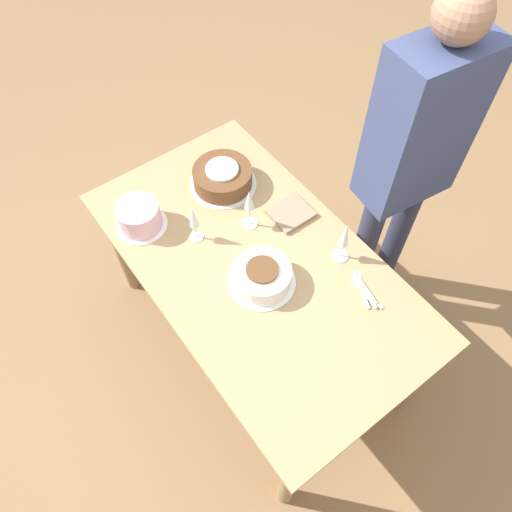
{
  "coord_description": "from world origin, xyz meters",
  "views": [
    {
      "loc": [
        -0.92,
        0.69,
        2.53
      ],
      "look_at": [
        0.0,
        0.0,
        0.82
      ],
      "focal_mm": 35.0,
      "sensor_mm": 36.0,
      "label": 1
    }
  ],
  "objects_px": {
    "cake_center_white": "(262,276)",
    "wine_glass_far": "(249,203)",
    "wine_glass_extra": "(345,237)",
    "cake_front_chocolate": "(223,177)",
    "cake_back_decorated": "(139,217)",
    "wine_glass_near": "(194,219)",
    "person_cutting": "(413,153)"
  },
  "relations": [
    {
      "from": "cake_back_decorated",
      "to": "wine_glass_extra",
      "type": "height_order",
      "value": "wine_glass_extra"
    },
    {
      "from": "cake_back_decorated",
      "to": "cake_front_chocolate",
      "type": "bearing_deg",
      "value": -92.29
    },
    {
      "from": "cake_front_chocolate",
      "to": "cake_center_white",
      "type": "bearing_deg",
      "value": 161.79
    },
    {
      "from": "wine_glass_far",
      "to": "cake_back_decorated",
      "type": "bearing_deg",
      "value": 54.1
    },
    {
      "from": "wine_glass_extra",
      "to": "wine_glass_far",
      "type": "bearing_deg",
      "value": 29.21
    },
    {
      "from": "cake_center_white",
      "to": "wine_glass_near",
      "type": "distance_m",
      "value": 0.37
    },
    {
      "from": "cake_back_decorated",
      "to": "person_cutting",
      "type": "height_order",
      "value": "person_cutting"
    },
    {
      "from": "cake_center_white",
      "to": "cake_back_decorated",
      "type": "xyz_separation_m",
      "value": [
        0.55,
        0.25,
        0.01
      ]
    },
    {
      "from": "wine_glass_near",
      "to": "person_cutting",
      "type": "relative_size",
      "value": 0.11
    },
    {
      "from": "wine_glass_extra",
      "to": "person_cutting",
      "type": "distance_m",
      "value": 0.45
    },
    {
      "from": "cake_center_white",
      "to": "wine_glass_extra",
      "type": "distance_m",
      "value": 0.37
    },
    {
      "from": "wine_glass_far",
      "to": "wine_glass_near",
      "type": "bearing_deg",
      "value": 70.92
    },
    {
      "from": "cake_back_decorated",
      "to": "cake_center_white",
      "type": "bearing_deg",
      "value": -155.71
    },
    {
      "from": "cake_center_white",
      "to": "wine_glass_extra",
      "type": "relative_size",
      "value": 1.28
    },
    {
      "from": "cake_center_white",
      "to": "cake_front_chocolate",
      "type": "height_order",
      "value": "cake_front_chocolate"
    },
    {
      "from": "cake_front_chocolate",
      "to": "wine_glass_near",
      "type": "distance_m",
      "value": 0.33
    },
    {
      "from": "person_cutting",
      "to": "cake_back_decorated",
      "type": "bearing_deg",
      "value": -22.51
    },
    {
      "from": "cake_front_chocolate",
      "to": "wine_glass_extra",
      "type": "relative_size",
      "value": 1.44
    },
    {
      "from": "person_cutting",
      "to": "wine_glass_far",
      "type": "bearing_deg",
      "value": -18.09
    },
    {
      "from": "cake_front_chocolate",
      "to": "wine_glass_far",
      "type": "relative_size",
      "value": 1.42
    },
    {
      "from": "cake_center_white",
      "to": "person_cutting",
      "type": "height_order",
      "value": "person_cutting"
    },
    {
      "from": "wine_glass_extra",
      "to": "cake_back_decorated",
      "type": "bearing_deg",
      "value": 42.44
    },
    {
      "from": "cake_center_white",
      "to": "wine_glass_far",
      "type": "distance_m",
      "value": 0.32
    },
    {
      "from": "wine_glass_near",
      "to": "wine_glass_far",
      "type": "relative_size",
      "value": 0.9
    },
    {
      "from": "person_cutting",
      "to": "wine_glass_near",
      "type": "bearing_deg",
      "value": -16.51
    },
    {
      "from": "cake_back_decorated",
      "to": "wine_glass_near",
      "type": "distance_m",
      "value": 0.27
    },
    {
      "from": "wine_glass_far",
      "to": "person_cutting",
      "type": "height_order",
      "value": "person_cutting"
    },
    {
      "from": "wine_glass_far",
      "to": "wine_glass_extra",
      "type": "bearing_deg",
      "value": -150.79
    },
    {
      "from": "wine_glass_near",
      "to": "person_cutting",
      "type": "bearing_deg",
      "value": -113.56
    },
    {
      "from": "cake_front_chocolate",
      "to": "wine_glass_far",
      "type": "xyz_separation_m",
      "value": [
        -0.26,
        0.04,
        0.1
      ]
    },
    {
      "from": "cake_center_white",
      "to": "wine_glass_far",
      "type": "xyz_separation_m",
      "value": [
        0.27,
        -0.14,
        0.1
      ]
    },
    {
      "from": "wine_glass_near",
      "to": "wine_glass_far",
      "type": "xyz_separation_m",
      "value": [
        -0.08,
        -0.23,
        0.02
      ]
    }
  ]
}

